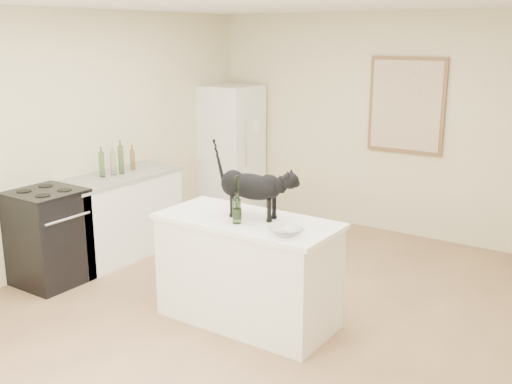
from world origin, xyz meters
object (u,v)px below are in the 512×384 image
(black_cat, at_px, (252,190))
(glass_bowl, at_px, (286,232))
(wine_bottle, at_px, (237,203))
(fridge, at_px, (231,150))
(stove, at_px, (49,238))

(black_cat, distance_m, glass_bowl, 0.56)
(wine_bottle, distance_m, glass_bowl, 0.50)
(black_cat, bearing_deg, fridge, 120.31)
(stove, distance_m, black_cat, 2.21)
(stove, relative_size, fridge, 0.53)
(black_cat, bearing_deg, glass_bowl, -35.49)
(stove, bearing_deg, glass_bowl, 4.88)
(fridge, relative_size, glass_bowl, 7.00)
(stove, height_order, glass_bowl, glass_bowl)
(fridge, distance_m, wine_bottle, 3.39)
(black_cat, height_order, wine_bottle, black_cat)
(fridge, bearing_deg, wine_bottle, -52.73)
(stove, height_order, black_cat, black_cat)
(stove, xyz_separation_m, glass_bowl, (2.53, 0.22, 0.48))
(fridge, relative_size, black_cat, 2.57)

